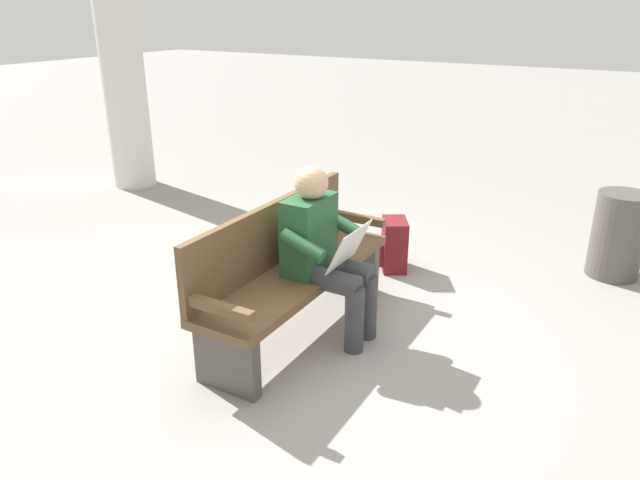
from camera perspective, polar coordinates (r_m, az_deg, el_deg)
ground_plane at (r=4.23m, az=-1.96°, el=-8.58°), size 40.00×40.00×0.00m
bench_near at (r=4.05m, az=-2.89°, el=-2.70°), size 1.81×0.50×0.90m
person_seated at (r=3.91m, az=0.36°, el=-0.87°), size 0.57×0.58×1.18m
backpack at (r=5.10m, az=7.07°, el=-0.48°), size 0.36×0.33×0.44m
support_pillar at (r=7.66m, az=-18.54°, el=16.00°), size 0.51×0.51×3.01m
trash_bin at (r=5.47m, az=26.70°, el=0.42°), size 0.42×0.42×0.72m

